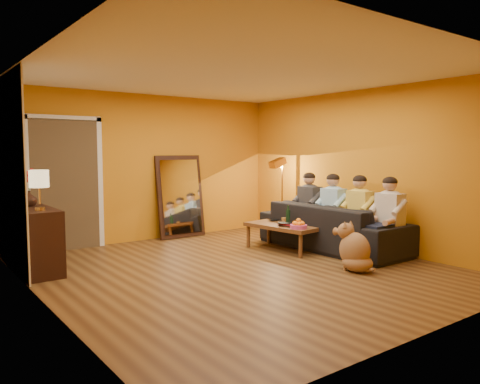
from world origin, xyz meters
TOP-DOWN VIEW (x-y plane):
  - room_shell at (0.00, 0.37)m, footprint 5.00×5.50m
  - white_accent at (-2.48, 1.75)m, footprint 0.02×1.90m
  - doorway_recess at (-1.50, 2.83)m, footprint 1.06×0.30m
  - door_jamb_left at (-2.07, 2.71)m, footprint 0.08×0.06m
  - door_jamb_right at (-0.93, 2.71)m, footprint 0.08×0.06m
  - door_header at (-1.50, 2.71)m, footprint 1.22×0.06m
  - mirror_frame at (0.55, 2.63)m, footprint 0.92×0.27m
  - mirror_glass at (0.55, 2.59)m, footprint 0.78×0.21m
  - sideboard at (-2.24, 1.55)m, footprint 0.44×1.18m
  - table_lamp at (-2.24, 1.25)m, footprint 0.24×0.24m
  - sofa at (2.00, 0.20)m, footprint 2.54×0.99m
  - coffee_table at (1.30, 0.61)m, footprint 0.77×1.29m
  - floor_lamp at (2.10, 1.53)m, footprint 0.31×0.26m
  - dog at (1.18, -0.95)m, footprint 0.41×0.59m
  - person_far_left at (2.13, -0.80)m, footprint 0.70×0.44m
  - person_mid_left at (2.13, -0.25)m, footprint 0.70×0.44m
  - person_mid_right at (2.13, 0.30)m, footprint 0.70×0.44m
  - person_far_right at (2.13, 0.85)m, footprint 0.70×0.44m
  - fruit_bowl at (1.20, 0.16)m, footprint 0.26×0.26m
  - wine_bottle at (1.35, 0.56)m, footprint 0.07×0.07m
  - tumbler at (1.42, 0.73)m, footprint 0.11×0.11m
  - laptop at (1.48, 0.96)m, footprint 0.34×0.27m
  - book_lower at (1.12, 0.41)m, footprint 0.20×0.25m
  - book_mid at (1.13, 0.42)m, footprint 0.22×0.27m
  - book_upper at (1.12, 0.40)m, footprint 0.25×0.26m
  - vase at (-2.24, 1.80)m, footprint 0.20×0.20m
  - flowers at (-2.24, 1.80)m, footprint 0.17×0.17m

SIDE VIEW (x-z plane):
  - coffee_table at x=1.30m, z-range 0.00..0.42m
  - dog at x=1.18m, z-range 0.00..0.66m
  - sofa at x=2.00m, z-range 0.00..0.74m
  - sideboard at x=-2.24m, z-range 0.00..0.85m
  - book_lower at x=1.12m, z-range 0.42..0.44m
  - laptop at x=1.48m, z-range 0.42..0.44m
  - book_mid at x=1.13m, z-range 0.44..0.46m
  - tumbler at x=1.42m, z-range 0.42..0.50m
  - book_upper at x=1.12m, z-range 0.46..0.48m
  - fruit_bowl at x=1.20m, z-range 0.42..0.58m
  - wine_bottle at x=1.35m, z-range 0.42..0.73m
  - person_far_left at x=2.13m, z-range 0.00..1.22m
  - person_mid_left at x=2.13m, z-range 0.00..1.22m
  - person_mid_right at x=2.13m, z-range 0.00..1.22m
  - person_far_right at x=2.13m, z-range 0.00..1.22m
  - floor_lamp at x=2.10m, z-range 0.00..1.44m
  - mirror_frame at x=0.55m, z-range 0.00..1.52m
  - mirror_glass at x=0.55m, z-range 0.09..1.43m
  - vase at x=-2.24m, z-range 0.85..1.06m
  - doorway_recess at x=-1.50m, z-range 0.00..2.10m
  - door_jamb_left at x=-2.07m, z-range -0.05..2.15m
  - door_jamb_right at x=-0.93m, z-range -0.05..2.15m
  - table_lamp at x=-2.24m, z-range 0.85..1.36m
  - flowers at x=-2.24m, z-range 0.97..1.48m
  - room_shell at x=0.00m, z-range 0.00..2.60m
  - white_accent at x=-2.48m, z-range 0.01..2.59m
  - door_header at x=-1.50m, z-range 2.08..2.16m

